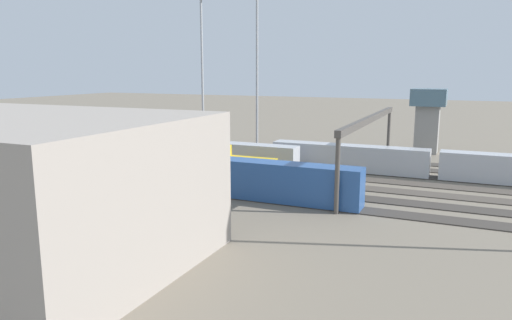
# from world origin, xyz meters

# --- Properties ---
(ground_plane) EXTENTS (400.00, 400.00, 0.00)m
(ground_plane) POSITION_xyz_m (0.00, 0.00, 0.00)
(ground_plane) COLOR #756B5B
(track_bed_0) EXTENTS (140.00, 2.80, 0.12)m
(track_bed_0) POSITION_xyz_m (0.00, -15.00, 0.06)
(track_bed_0) COLOR #3D3833
(track_bed_0) RESTS_ON ground_plane
(track_bed_1) EXTENTS (140.00, 2.80, 0.12)m
(track_bed_1) POSITION_xyz_m (0.00, -10.00, 0.06)
(track_bed_1) COLOR #3D3833
(track_bed_1) RESTS_ON ground_plane
(track_bed_2) EXTENTS (140.00, 2.80, 0.12)m
(track_bed_2) POSITION_xyz_m (0.00, -5.00, 0.06)
(track_bed_2) COLOR #3D3833
(track_bed_2) RESTS_ON ground_plane
(track_bed_3) EXTENTS (140.00, 2.80, 0.12)m
(track_bed_3) POSITION_xyz_m (0.00, 0.00, 0.06)
(track_bed_3) COLOR #4C443D
(track_bed_3) RESTS_ON ground_plane
(track_bed_4) EXTENTS (140.00, 2.80, 0.12)m
(track_bed_4) POSITION_xyz_m (0.00, 5.00, 0.06)
(track_bed_4) COLOR #4C443D
(track_bed_4) RESTS_ON ground_plane
(track_bed_5) EXTENTS (140.00, 2.80, 0.12)m
(track_bed_5) POSITION_xyz_m (0.00, 10.00, 0.06)
(track_bed_5) COLOR #3D3833
(track_bed_5) RESTS_ON ground_plane
(track_bed_6) EXTENTS (140.00, 2.80, 0.12)m
(track_bed_6) POSITION_xyz_m (0.00, 15.00, 0.06)
(track_bed_6) COLOR #3D3833
(track_bed_6) RESTS_ON ground_plane
(train_on_track_6) EXTENTS (66.40, 3.06, 4.40)m
(train_on_track_6) POSITION_xyz_m (15.18, 15.00, 2.11)
(train_on_track_6) COLOR #285193
(train_on_track_6) RESTS_ON ground_plane
(train_on_track_3) EXTENTS (47.20, 3.00, 3.80)m
(train_on_track_3) POSITION_xyz_m (18.42, 0.00, 2.02)
(train_on_track_3) COLOR #B7BABF
(train_on_track_3) RESTS_ON ground_plane
(train_on_track_2) EXTENTS (47.20, 3.00, 3.80)m
(train_on_track_2) POSITION_xyz_m (-23.66, -5.00, 2.02)
(train_on_track_2) COLOR #B7BABF
(train_on_track_2) RESTS_ON ground_plane
(train_on_track_0) EXTENTS (10.00, 3.00, 5.00)m
(train_on_track_0) POSITION_xyz_m (35.12, -15.00, 2.16)
(train_on_track_0) COLOR #D85914
(train_on_track_0) RESTS_ON ground_plane
(train_on_track_5) EXTENTS (10.00, 3.00, 5.00)m
(train_on_track_5) POSITION_xyz_m (-0.28, 10.00, 2.16)
(train_on_track_5) COLOR gold
(train_on_track_5) RESTS_ON ground_plane
(light_mast_0) EXTENTS (2.80, 0.70, 29.49)m
(light_mast_0) POSITION_xyz_m (20.90, -18.47, 18.57)
(light_mast_0) COLOR #9EA0A5
(light_mast_0) RESTS_ON ground_plane
(light_mast_2) EXTENTS (2.80, 0.70, 29.85)m
(light_mast_2) POSITION_xyz_m (8.60, -17.18, 18.77)
(light_mast_2) COLOR #9EA0A5
(light_mast_2) RESTS_ON ground_plane
(signal_gantry) EXTENTS (0.70, 35.00, 8.80)m
(signal_gantry) POSITION_xyz_m (-15.47, 0.00, 7.65)
(signal_gantry) COLOR #4C4742
(signal_gantry) RESTS_ON ground_plane
(control_tower) EXTENTS (6.00, 6.00, 11.58)m
(control_tower) POSITION_xyz_m (-20.78, -26.90, 6.84)
(control_tower) COLOR gray
(control_tower) RESTS_ON ground_plane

